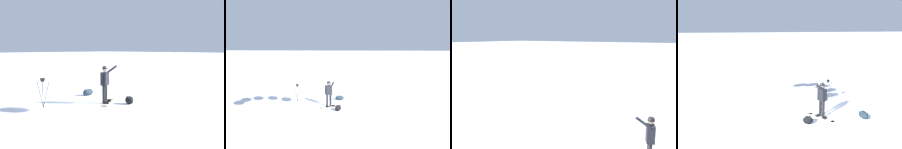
% 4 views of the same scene
% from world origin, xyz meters
% --- Properties ---
extents(snowboarder, '(0.63, 0.63, 1.74)m').
position_xyz_m(snowboarder, '(0.64, 0.49, 1.05)').
color(snowboarder, black).
rests_on(snowboarder, ground_plane).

